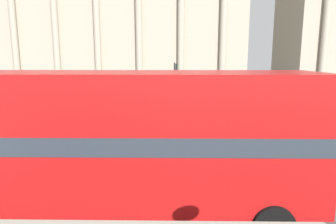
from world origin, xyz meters
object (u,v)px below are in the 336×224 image
object	(u,v)px
double_decker_bus	(120,140)
plaza_building_left	(126,2)
traffic_light_mid	(179,89)
pedestrian_black	(212,90)
pedestrian_yellow	(257,91)
traffic_light_far	(175,78)

from	to	relation	value
double_decker_bus	plaza_building_left	distance (m)	43.33
plaza_building_left	traffic_light_mid	distance (m)	31.74
traffic_light_mid	pedestrian_black	distance (m)	12.49
plaza_building_left	pedestrian_yellow	distance (m)	27.37
double_decker_bus	traffic_light_mid	bearing A→B (deg)	74.91
plaza_building_left	traffic_light_far	xyz separation A→B (m)	(7.65, -21.95, -10.41)
plaza_building_left	pedestrian_black	xyz separation A→B (m)	(11.64, -17.01, -12.02)
double_decker_bus	plaza_building_left	size ratio (longest dim) A/B	0.28
plaza_building_left	traffic_light_mid	world-z (taller)	plaza_building_left
traffic_light_mid	traffic_light_far	world-z (taller)	traffic_light_far
double_decker_bus	pedestrian_yellow	size ratio (longest dim) A/B	5.81
plaza_building_left	traffic_light_far	size ratio (longest dim) A/B	9.19
double_decker_bus	traffic_light_far	world-z (taller)	double_decker_bus
double_decker_bus	pedestrian_yellow	bearing A→B (deg)	59.34
traffic_light_far	pedestrian_yellow	world-z (taller)	traffic_light_far
traffic_light_far	pedestrian_yellow	bearing A→B (deg)	21.31
plaza_building_left	traffic_light_far	distance (m)	25.47
double_decker_bus	pedestrian_black	size ratio (longest dim) A/B	6.17
double_decker_bus	pedestrian_yellow	distance (m)	25.01
traffic_light_far	traffic_light_mid	bearing A→B (deg)	-88.47
plaza_building_left	pedestrian_yellow	xyz separation A→B (m)	(16.06, -18.67, -11.95)
traffic_light_far	plaza_building_left	bearing A→B (deg)	109.22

